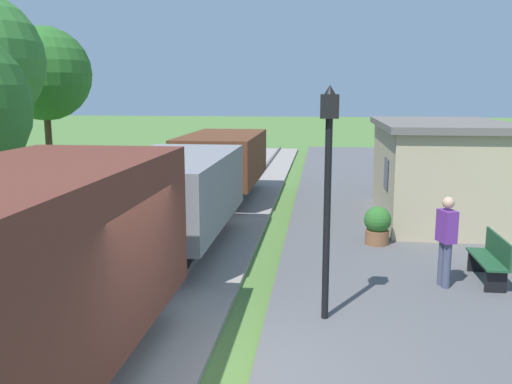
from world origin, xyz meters
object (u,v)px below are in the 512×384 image
Objects in this scene: bench_near_hut at (491,258)px; tree_field_left at (44,74)px; potted_planter at (377,225)px; station_hut at (440,170)px; lamp_post_near at (328,161)px; freight_train at (167,197)px; bench_down_platform at (411,179)px; person_waiting at (446,238)px.

tree_field_left reaches higher than bench_near_hut.
station_hut is at bearing 56.66° from potted_planter.
potted_planter is 15.92m from tree_field_left.
lamp_post_near is at bearing -146.10° from bench_near_hut.
bench_near_hut is at bearing -11.09° from freight_train.
potted_planter is 5.17m from lamp_post_near.
bench_near_hut is 1.64× the size of potted_planter.
freight_train is 10.80m from bench_down_platform.
station_hut is 8.33m from lamp_post_near.
bench_down_platform is at bearing 90.00° from bench_near_hut.
tree_field_left is (-14.59, 11.25, 3.83)m from bench_near_hut.
lamp_post_near reaches higher than bench_near_hut.
potted_planter is at bearing 127.86° from bench_near_hut.
tree_field_left is at bearing 128.42° from freight_train.
freight_train is 6.88m from bench_near_hut.
tree_field_left reaches higher than freight_train.
person_waiting is (-0.94, -0.37, 0.46)m from bench_near_hut.
freight_train is 7.97m from station_hut.
freight_train reaches higher than bench_near_hut.
person_waiting reaches higher than bench_near_hut.
bench_near_hut is 4.33m from lamp_post_near.
lamp_post_near is at bearing 19.50° from person_waiting.
person_waiting is (-0.94, -10.12, 0.46)m from bench_down_platform.
freight_train reaches higher than person_waiting.
person_waiting reaches higher than potted_planter.
lamp_post_near is (3.55, -3.43, 1.30)m from freight_train.
bench_near_hut is at bearing -52.14° from potted_planter.
freight_train is 6.02m from person_waiting.
station_hut reaches higher than freight_train.
tree_field_left is at bearing 158.49° from station_hut.
person_waiting is at bearing 38.27° from lamp_post_near.
person_waiting is 0.46× the size of lamp_post_near.
bench_near_hut is 3.09m from potted_planter.
person_waiting is 3.25m from lamp_post_near.
bench_down_platform is 0.23× the size of tree_field_left.
lamp_post_near is (-3.25, -7.59, 1.15)m from station_hut.
person_waiting is (-1.03, -5.84, -0.47)m from station_hut.
freight_train is 11.35× the size of person_waiting.
potted_planter is 0.25× the size of lamp_post_near.
potted_planter is at bearing -89.91° from person_waiting.
tree_field_left is at bearing 145.23° from potted_planter.
tree_field_left reaches higher than potted_planter.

